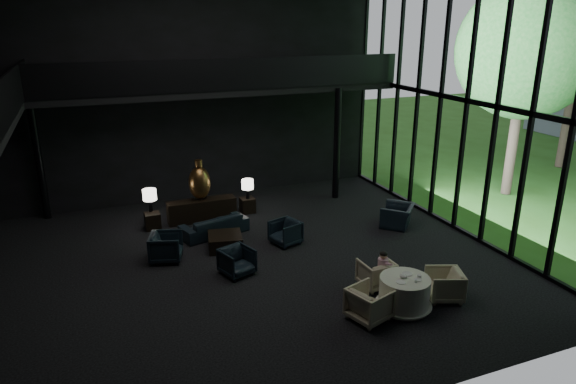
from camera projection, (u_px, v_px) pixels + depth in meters
name	position (u px, v px, depth m)	size (l,w,h in m)	color
floor	(243.00, 264.00, 13.77)	(14.00, 12.00, 0.02)	black
wall_back	(189.00, 88.00, 17.77)	(14.00, 0.04, 8.00)	black
wall_front	(361.00, 188.00, 7.22)	(14.00, 0.04, 8.00)	black
curtain_wall	(467.00, 101.00, 14.95)	(0.20, 12.00, 8.00)	black
mezzanine_back	(224.00, 90.00, 17.24)	(12.00, 2.00, 0.25)	black
railing_left	(4.00, 104.00, 10.53)	(0.06, 12.00, 1.00)	black
railing_back	(232.00, 74.00, 16.17)	(12.00, 0.06, 1.00)	black
column_nw	(39.00, 159.00, 16.37)	(0.24, 0.24, 4.00)	black
column_ne	(337.00, 144.00, 18.35)	(0.24, 0.24, 4.00)	black
tree_near	(526.00, 50.00, 17.75)	(4.80, 4.80, 7.65)	#382D23
console	(202.00, 210.00, 16.70)	(2.22, 0.50, 0.71)	black
bronze_urn	(200.00, 182.00, 16.51)	(0.70, 0.70, 1.31)	#B9712C
side_table_left	(153.00, 221.00, 16.06)	(0.47, 0.47, 0.52)	black
table_lamp_left	(150.00, 196.00, 15.98)	(0.43, 0.43, 0.72)	black
side_table_right	(247.00, 205.00, 17.44)	(0.46, 0.46, 0.51)	black
table_lamp_right	(248.00, 185.00, 17.13)	(0.40, 0.40, 0.68)	black
sofa	(214.00, 222.00, 15.58)	(2.04, 0.60, 0.80)	black
lounge_armchair_west	(166.00, 245.00, 13.88)	(0.90, 0.84, 0.92)	black
lounge_armchair_east	(285.00, 231.00, 14.93)	(0.76, 0.71, 0.78)	black
lounge_armchair_south	(237.00, 260.00, 13.14)	(0.76, 0.71, 0.78)	black
window_armchair	(398.00, 212.00, 16.21)	(1.04, 0.68, 0.91)	#15232C
coffee_table	(225.00, 241.00, 14.69)	(0.94, 0.94, 0.42)	black
dining_table	(404.00, 295.00, 11.61)	(1.29, 1.29, 0.75)	white
dining_chair_north	(376.00, 272.00, 12.53)	(0.74, 0.70, 0.76)	beige
dining_chair_east	(444.00, 283.00, 11.97)	(0.79, 0.74, 0.82)	beige
dining_chair_west	(370.00, 301.00, 11.13)	(0.86, 0.81, 0.89)	beige
child	(383.00, 262.00, 12.31)	(0.25, 0.25, 0.55)	#C891B2
plate_a	(401.00, 282.00, 11.29)	(0.22, 0.22, 0.01)	white
plate_b	(407.00, 274.00, 11.66)	(0.23, 0.23, 0.02)	white
saucer	(418.00, 280.00, 11.40)	(0.17, 0.17, 0.01)	white
coffee_cup	(419.00, 276.00, 11.49)	(0.09, 0.09, 0.07)	white
cereal_bowl	(403.00, 276.00, 11.49)	(0.16, 0.16, 0.08)	white
cream_pot	(416.00, 281.00, 11.28)	(0.06, 0.06, 0.07)	#99999E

